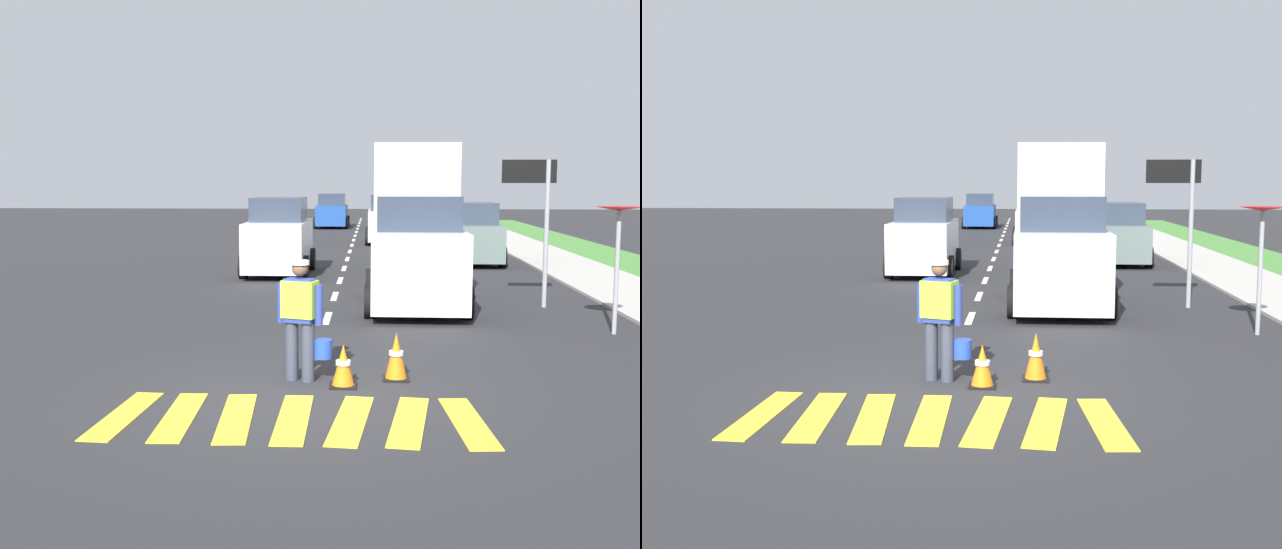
# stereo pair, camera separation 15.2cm
# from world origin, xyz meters

# --- Properties ---
(ground_plane) EXTENTS (96.00, 96.00, 0.00)m
(ground_plane) POSITION_xyz_m (0.00, 21.00, 0.00)
(ground_plane) COLOR #28282B
(sidewalk_right) EXTENTS (2.40, 72.00, 0.14)m
(sidewalk_right) POSITION_xyz_m (7.20, 10.00, 0.00)
(sidewalk_right) COLOR #B2ADA3
(sidewalk_right) RESTS_ON ground
(crosswalk_stripes) EXTENTS (4.48, 1.93, 0.01)m
(crosswalk_stripes) POSITION_xyz_m (0.00, -0.94, 0.01)
(crosswalk_stripes) COLOR yellow
(crosswalk_stripes) RESTS_ON ground
(lane_center_line) EXTENTS (0.14, 46.40, 0.01)m
(lane_center_line) POSITION_xyz_m (0.00, 25.20, 0.00)
(lane_center_line) COLOR silver
(lane_center_line) RESTS_ON ground
(road_worker) EXTENTS (0.77, 0.41, 1.67)m
(road_worker) POSITION_xyz_m (-0.06, 0.80, 0.93)
(road_worker) COLOR #383D4C
(road_worker) RESTS_ON ground
(yield_sign) EXTENTS (0.80, 0.80, 2.29)m
(yield_sign) POSITION_xyz_m (5.25, 4.47, 2.06)
(yield_sign) COLOR gray
(yield_sign) RESTS_ON ground
(lane_direction_sign) EXTENTS (1.16, 0.11, 3.20)m
(lane_direction_sign) POSITION_xyz_m (4.41, 7.43, 2.41)
(lane_direction_sign) COLOR gray
(lane_direction_sign) RESTS_ON ground
(traffic_cone_near) EXTENTS (0.36, 0.36, 0.57)m
(traffic_cone_near) POSITION_xyz_m (0.52, 0.52, 0.28)
(traffic_cone_near) COLOR black
(traffic_cone_near) RESTS_ON ground
(traffic_cone_far) EXTENTS (0.36, 0.36, 0.66)m
(traffic_cone_far) POSITION_xyz_m (1.24, 0.94, 0.33)
(traffic_cone_far) COLOR black
(traffic_cone_far) RESTS_ON ground
(delivery_truck) EXTENTS (2.16, 4.60, 3.54)m
(delivery_truck) POSITION_xyz_m (1.82, 7.43, 1.61)
(delivery_truck) COLOR silver
(delivery_truck) RESTS_ON ground
(car_parked_far) EXTENTS (1.99, 4.24, 2.05)m
(car_parked_far) POSITION_xyz_m (4.16, 16.67, 0.95)
(car_parked_far) COLOR slate
(car_parked_far) RESTS_ON ground
(car_oncoming_lead) EXTENTS (1.96, 3.87, 2.27)m
(car_oncoming_lead) POSITION_xyz_m (-1.88, 13.14, 1.06)
(car_oncoming_lead) COLOR silver
(car_oncoming_lead) RESTS_ON ground
(car_outgoing_far) EXTENTS (1.97, 3.91, 2.17)m
(car_outgoing_far) POSITION_xyz_m (1.55, 24.87, 1.01)
(car_outgoing_far) COLOR silver
(car_outgoing_far) RESTS_ON ground
(car_oncoming_third) EXTENTS (2.01, 3.86, 2.04)m
(car_oncoming_third) POSITION_xyz_m (-1.55, 36.61, 0.94)
(car_oncoming_third) COLOR #1E4799
(car_oncoming_third) RESTS_ON ground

